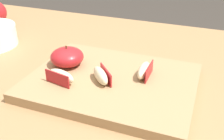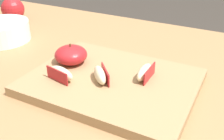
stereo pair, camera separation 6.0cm
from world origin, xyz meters
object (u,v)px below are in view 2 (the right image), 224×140
at_px(cutting_board, 112,82).
at_px(apple_wedge_middle, 100,75).
at_px(ceramic_fruit_bowl, 1,31).
at_px(apple_wedge_right, 61,73).
at_px(apple_half_skin_up, 71,55).
at_px(apple_wedge_near_knife, 145,72).
at_px(whole_apple_crimson, 13,9).

distance_m(cutting_board, apple_wedge_middle, 0.04).
bearing_deg(ceramic_fruit_bowl, apple_wedge_right, -22.42).
height_order(cutting_board, apple_half_skin_up, apple_half_skin_up).
bearing_deg(apple_wedge_near_knife, apple_wedge_middle, -145.67).
relative_size(apple_half_skin_up, apple_wedge_near_knife, 1.18).
xyz_separation_m(cutting_board, apple_wedge_near_knife, (0.07, 0.03, 0.03)).
bearing_deg(apple_wedge_right, cutting_board, 31.12).
distance_m(cutting_board, apple_wedge_near_knife, 0.08).
bearing_deg(apple_wedge_near_knife, ceramic_fruit_bowl, 174.55).
height_order(apple_half_skin_up, apple_wedge_right, apple_half_skin_up).
height_order(apple_wedge_middle, apple_wedge_near_knife, same).
bearing_deg(apple_wedge_near_knife, apple_wedge_right, -150.72).
height_order(apple_half_skin_up, whole_apple_crimson, whole_apple_crimson).
height_order(apple_wedge_middle, ceramic_fruit_bowl, ceramic_fruit_bowl).
distance_m(apple_wedge_middle, whole_apple_crimson, 0.60).
xyz_separation_m(cutting_board, apple_wedge_right, (-0.10, -0.06, 0.03)).
height_order(apple_half_skin_up, apple_wedge_near_knife, apple_half_skin_up).
relative_size(apple_half_skin_up, ceramic_fruit_bowl, 0.48).
relative_size(apple_wedge_middle, apple_wedge_near_knife, 0.96).
xyz_separation_m(cutting_board, ceramic_fruit_bowl, (-0.43, 0.08, 0.02)).
xyz_separation_m(apple_wedge_middle, apple_wedge_near_knife, (0.08, 0.06, 0.00)).
distance_m(apple_wedge_middle, ceramic_fruit_bowl, 0.43).
bearing_deg(cutting_board, whole_apple_crimson, 155.77).
bearing_deg(apple_wedge_middle, apple_wedge_right, -156.44).
height_order(whole_apple_crimson, ceramic_fruit_bowl, whole_apple_crimson).
distance_m(apple_wedge_middle, apple_wedge_near_knife, 0.10).
bearing_deg(whole_apple_crimson, apple_wedge_right, -33.95).
bearing_deg(whole_apple_crimson, apple_wedge_near_knife, -19.28).
distance_m(apple_half_skin_up, apple_wedge_right, 0.08).
height_order(apple_wedge_right, whole_apple_crimson, whole_apple_crimson).
distance_m(cutting_board, whole_apple_crimson, 0.61).
relative_size(apple_half_skin_up, apple_wedge_right, 1.13).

